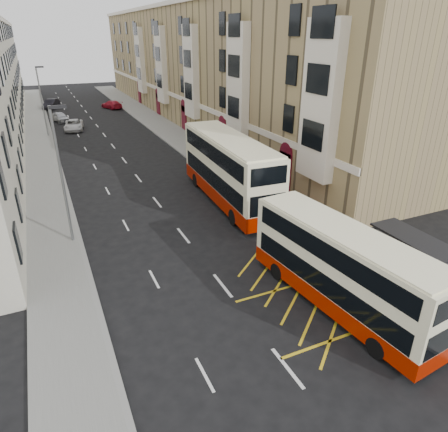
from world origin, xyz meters
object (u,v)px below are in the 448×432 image
street_lamp_near (61,169)px  pedestrian_mid (378,263)px  car_red (112,105)px  pedestrian_far (318,231)px  street_lamp_far (42,98)px  litter_bin (413,310)px  pedestrian_near (383,279)px  car_silver (60,117)px  bus_shelter (422,254)px  car_dark (51,104)px  double_decker_front (341,269)px  white_van (74,125)px  double_decker_rear (229,170)px

street_lamp_near → pedestrian_mid: bearing=-37.7°
pedestrian_mid → car_red: (-3.10, 57.68, -0.25)m
pedestrian_mid → pedestrian_far: bearing=79.9°
street_lamp_far → litter_bin: bearing=-73.9°
street_lamp_far → car_red: bearing=57.7°
pedestrian_near → street_lamp_far: bearing=-92.5°
street_lamp_near → car_silver: (2.03, 38.75, -3.95)m
bus_shelter → pedestrian_near: size_ratio=2.68×
pedestrian_far → car_dark: pedestrian_far is taller
street_lamp_near → car_red: (10.74, 46.98, -3.97)m
pedestrian_near → car_dark: size_ratio=0.34×
car_silver → double_decker_front: bearing=-97.3°
car_red → car_silver: bearing=23.4°
double_decker_front → white_van: bearing=93.7°
pedestrian_mid → car_red: 57.76m
white_van → street_lamp_far: bearing=-136.1°
double_decker_rear → pedestrian_far: size_ratio=7.16×
street_lamp_far → pedestrian_far: (13.17, -36.55, -3.62)m
bus_shelter → double_decker_rear: double_decker_rear is taller
pedestrian_near → white_van: pedestrian_near is taller
double_decker_front → car_red: size_ratio=2.20×
white_van → car_silver: bearing=108.9°
street_lamp_far → litter_bin: 46.00m
double_decker_rear → car_silver: size_ratio=3.11×
street_lamp_near → car_silver: street_lamp_near is taller
street_lamp_far → pedestrian_near: street_lamp_far is taller
double_decker_rear → litter_bin: bearing=-82.5°
double_decker_rear → pedestrian_near: 14.03m
pedestrian_mid → pedestrian_near: bearing=-144.2°
pedestrian_far → white_van: bearing=-46.6°
street_lamp_far → pedestrian_mid: bearing=-71.2°
double_decker_front → pedestrian_mid: size_ratio=6.56×
double_decker_front → car_dark: (-9.00, 62.78, -1.25)m
bus_shelter → street_lamp_far: bearing=109.1°
litter_bin → pedestrian_near: pedestrian_near is taller
street_lamp_far → litter_bin: size_ratio=7.80×
pedestrian_mid → bus_shelter: bearing=-82.3°
double_decker_rear → street_lamp_far: bearing=114.7°
bus_shelter → car_silver: (-12.66, 51.14, -1.45)m
double_decker_front → pedestrian_near: size_ratio=6.39×
white_van → car_dark: bearing=103.5°
white_van → double_decker_front: bearing=-72.4°
double_decker_front → pedestrian_mid: (3.33, 0.98, -1.10)m
street_lamp_near → car_dark: street_lamp_near is taller
pedestrian_mid → car_dark: pedestrian_mid is taller
pedestrian_mid → car_silver: (-11.81, 49.45, -0.24)m
white_van → car_red: size_ratio=1.05×
white_van → car_silver: car_silver is taller
double_decker_rear → car_dark: 50.18m
street_lamp_near → double_decker_front: size_ratio=0.79×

